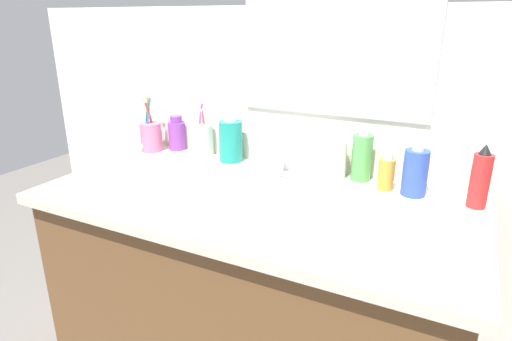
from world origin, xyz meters
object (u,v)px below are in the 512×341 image
Objects in this scene: bottle_toner_green at (362,157)px; cup_pink at (151,135)px; bottle_oil_amber at (386,173)px; bottle_spray_red at (480,179)px; bottle_shampoo_blue at (415,172)px; cup_white_ceramic at (202,139)px; bottle_lotion_white at (336,158)px; bottle_mouthwash_teal at (231,140)px; bottle_cream_purple at (177,134)px; faucet at (285,165)px; soap_bar at (444,189)px.

bottle_toner_green is 0.80× the size of cup_pink.
bottle_oil_amber is 0.24m from bottle_spray_red.
cup_white_ceramic is at bearing 175.70° from bottle_shampoo_blue.
bottle_lotion_white is 0.77× the size of cup_white_ceramic.
bottle_oil_amber is at bearing 175.75° from bottle_spray_red.
bottle_mouthwash_teal reaches higher than bottle_shampoo_blue.
bottle_oil_amber is 0.84m from cup_pink.
bottle_cream_purple is at bearing 173.35° from bottle_mouthwash_teal.
bottle_toner_green reaches higher than bottle_lotion_white.
bottle_mouthwash_teal reaches higher than bottle_toner_green.
cup_pink is at bearing -176.47° from bottle_toner_green.
cup_pink is at bearing 179.14° from bottle_spray_red.
faucet is at bearing -168.29° from bottle_lotion_white.
bottle_spray_red is 0.39m from bottle_lotion_white.
bottle_toner_green is at bearing -0.93° from bottle_cream_purple.
cup_white_ceramic is at bearing 177.56° from bottle_lotion_white.
bottle_toner_green is 1.05× the size of bottle_shampoo_blue.
bottle_cream_purple is 0.92m from soap_bar.
bottle_mouthwash_teal is at bearing 176.91° from bottle_oil_amber.
bottle_toner_green is 0.97× the size of bottle_mouthwash_teal.
bottle_lotion_white is at bearing -2.83° from bottle_cream_purple.
faucet is 0.23m from bottle_toner_green.
bottle_toner_green is 0.57m from cup_white_ceramic.
bottle_cream_purple is 0.89× the size of bottle_lotion_white.
bottle_oil_amber is 0.16m from bottle_lotion_white.
bottle_mouthwash_teal is 0.89× the size of cup_white_ceramic.
soap_bar is (0.31, 0.02, -0.05)m from bottle_lotion_white.
cup_pink is at bearing 179.63° from bottle_shampoo_blue.
bottle_toner_green reaches higher than bottle_oil_amber.
cup_pink is (-1.07, 0.02, -0.02)m from bottle_spray_red.
cup_pink is at bearing -165.83° from cup_white_ceramic.
bottle_mouthwash_teal reaches higher than soap_bar.
bottle_shampoo_blue is (-0.16, 0.01, -0.01)m from bottle_spray_red.
bottle_lotion_white reaches higher than faucet.
bottle_toner_green is 0.44m from bottle_mouthwash_teal.
cup_white_ceramic reaches higher than bottle_oil_amber.
bottle_shampoo_blue is (0.84, -0.06, 0.01)m from bottle_cream_purple.
cup_white_ceramic reaches higher than bottle_spray_red.
bottle_cream_purple is 1.17× the size of bottle_oil_amber.
bottle_spray_red is at bearing -37.66° from soap_bar.
bottle_lotion_white is at bearing 11.71° from faucet.
soap_bar is at bearing 6.33° from faucet.
bottle_shampoo_blue is (0.16, -0.05, -0.01)m from bottle_toner_green.
bottle_toner_green is 1.48× the size of bottle_oil_amber.
bottle_lotion_white is 0.69m from cup_pink.
bottle_cream_purple is 1.97× the size of soap_bar.
bottle_cream_purple is at bearing 37.97° from cup_pink.
bottle_shampoo_blue reaches higher than soap_bar.
bottle_toner_green is at bearing 168.72° from bottle_spray_red.
faucet is 0.22m from bottle_mouthwash_teal.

